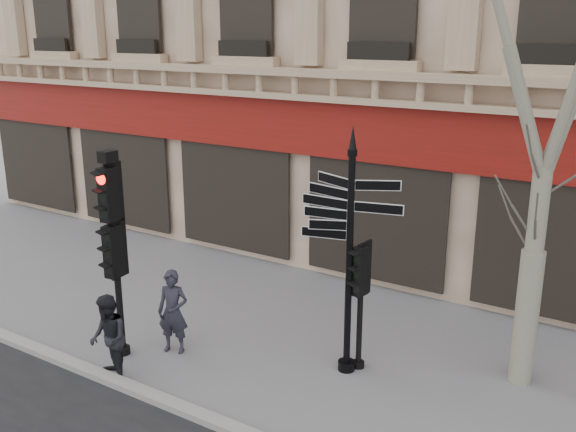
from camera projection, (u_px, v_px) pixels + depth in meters
name	position (u px, v px, depth m)	size (l,w,h in m)	color
ground	(250.00, 378.00, 11.04)	(80.00, 80.00, 0.00)	slate
kerb	(197.00, 415.00, 9.89)	(80.00, 0.25, 0.12)	gray
fingerpost	(351.00, 212.00, 10.50)	(1.93, 1.93, 4.32)	black
traffic_signal_main	(114.00, 230.00, 11.21)	(0.45, 0.34, 3.81)	black
traffic_signal_secondary	(361.00, 284.00, 10.97)	(0.41, 0.32, 2.27)	black
pedestrian_a	(173.00, 312.00, 11.76)	(0.58, 0.38, 1.59)	#22212C
pedestrian_b	(108.00, 339.00, 10.81)	(0.74, 0.58, 1.53)	black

